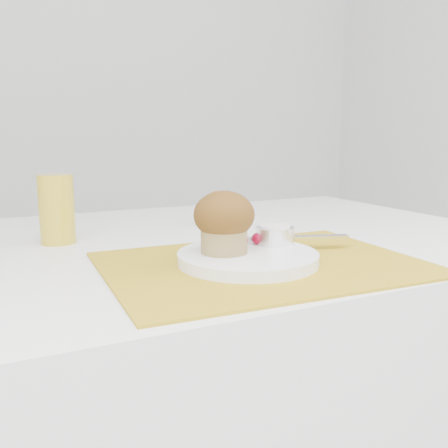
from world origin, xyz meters
name	(u,v)px	position (x,y,z in m)	size (l,w,h in m)	color
table	(202,420)	(0.00, 0.05, 0.38)	(1.20, 0.80, 0.75)	white
placemat	(262,264)	(0.01, -0.17, 0.75)	(0.46, 0.34, 0.00)	#B38E18
plate	(248,258)	(-0.02, -0.16, 0.76)	(0.21, 0.21, 0.02)	white
ramekin	(275,235)	(0.05, -0.13, 0.78)	(0.06, 0.06, 0.03)	white
cream	(275,227)	(0.05, -0.13, 0.80)	(0.05, 0.05, 0.01)	white
raspberry_near	(242,241)	(-0.01, -0.12, 0.78)	(0.02, 0.02, 0.02)	#5C020D
raspberry_far	(258,239)	(0.02, -0.12, 0.78)	(0.02, 0.02, 0.02)	#5F0213
butter_knife	(284,238)	(0.08, -0.11, 0.77)	(0.22, 0.02, 0.01)	silver
orange	(219,208)	(0.09, 0.17, 0.79)	(0.07, 0.07, 0.07)	#E36108
juice_glass	(57,209)	(-0.24, 0.12, 0.81)	(0.06, 0.06, 0.12)	gold
muffin	(224,221)	(-0.05, -0.15, 0.82)	(0.09, 0.09, 0.09)	#9A814A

